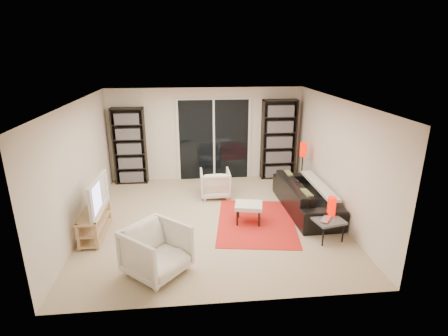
{
  "coord_description": "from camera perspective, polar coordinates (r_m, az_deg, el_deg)",
  "views": [
    {
      "loc": [
        -0.42,
        -6.42,
        3.27
      ],
      "look_at": [
        0.25,
        0.3,
        1.0
      ],
      "focal_mm": 28.0,
      "sensor_mm": 36.0,
      "label": 1
    }
  ],
  "objects": [
    {
      "name": "wall_back",
      "position": [
        9.16,
        -2.94,
        5.51
      ],
      "size": [
        5.0,
        0.02,
        2.4
      ],
      "primitive_type": "cube",
      "color": "beige",
      "rests_on": "ground"
    },
    {
      "name": "armchair_back",
      "position": [
        8.2,
        -1.46,
        -2.5
      ],
      "size": [
        0.68,
        0.7,
        0.64
      ],
      "primitive_type": "imported",
      "rotation": [
        0.0,
        0.0,
        3.14
      ],
      "color": "silver",
      "rests_on": "floor"
    },
    {
      "name": "bookshelf_right",
      "position": [
        9.32,
        8.91,
        4.59
      ],
      "size": [
        0.9,
        0.3,
        2.1
      ],
      "color": "black",
      "rests_on": "ground"
    },
    {
      "name": "tv",
      "position": [
        6.73,
        -20.68,
        -4.14
      ],
      "size": [
        0.18,
        1.07,
        0.61
      ],
      "primitive_type": "imported",
      "rotation": [
        0.0,
        0.0,
        1.53
      ],
      "color": "black",
      "rests_on": "tv_stand"
    },
    {
      "name": "rug",
      "position": [
        7.13,
        5.3,
        -8.77
      ],
      "size": [
        1.81,
        2.26,
        0.01
      ],
      "primitive_type": "cube",
      "rotation": [
        0.0,
        0.0,
        -0.15
      ],
      "color": "red",
      "rests_on": "floor"
    },
    {
      "name": "side_table",
      "position": [
        6.64,
        16.51,
        -8.25
      ],
      "size": [
        0.61,
        0.61,
        0.4
      ],
      "color": "#4F4F54",
      "rests_on": "floor"
    },
    {
      "name": "bookshelf_left",
      "position": [
        9.17,
        -15.15,
        3.45
      ],
      "size": [
        0.8,
        0.3,
        1.95
      ],
      "color": "black",
      "rests_on": "ground"
    },
    {
      "name": "ceiling",
      "position": [
        6.49,
        -1.97,
        10.87
      ],
      "size": [
        5.0,
        5.0,
        0.02
      ],
      "primitive_type": "cube",
      "color": "white",
      "rests_on": "wall_back"
    },
    {
      "name": "sliding_door",
      "position": [
        9.17,
        -1.67,
        4.58
      ],
      "size": [
        1.92,
        0.08,
        2.16
      ],
      "color": "white",
      "rests_on": "ground"
    },
    {
      "name": "laptop",
      "position": [
        6.55,
        16.68,
        -8.12
      ],
      "size": [
        0.36,
        0.38,
        0.03
      ],
      "primitive_type": "imported",
      "rotation": [
        0.0,
        0.0,
        0.96
      ],
      "color": "silver",
      "rests_on": "side_table"
    },
    {
      "name": "wall_left",
      "position": [
        7.05,
        -22.56,
        0.05
      ],
      "size": [
        0.02,
        5.0,
        2.4
      ],
      "primitive_type": "cube",
      "color": "beige",
      "rests_on": "ground"
    },
    {
      "name": "tv_stand",
      "position": [
        6.96,
        -20.33,
        -8.28
      ],
      "size": [
        0.37,
        1.14,
        0.5
      ],
      "color": "tan",
      "rests_on": "floor"
    },
    {
      "name": "floor",
      "position": [
        7.21,
        -1.76,
        -8.38
      ],
      "size": [
        5.0,
        5.0,
        0.0
      ],
      "primitive_type": "plane",
      "color": "tan",
      "rests_on": "ground"
    },
    {
      "name": "armchair_front",
      "position": [
        5.55,
        -10.98,
        -13.1
      ],
      "size": [
        1.18,
        1.18,
        0.77
      ],
      "primitive_type": "imported",
      "rotation": [
        0.0,
        0.0,
        0.84
      ],
      "color": "silver",
      "rests_on": "floor"
    },
    {
      "name": "floor_lamp",
      "position": [
        8.52,
        12.76,
        2.05
      ],
      "size": [
        0.18,
        0.18,
        1.22
      ],
      "color": "black",
      "rests_on": "floor"
    },
    {
      "name": "wall_front",
      "position": [
        4.45,
        0.4,
        -9.15
      ],
      "size": [
        5.0,
        0.02,
        2.4
      ],
      "primitive_type": "cube",
      "color": "beige",
      "rests_on": "ground"
    },
    {
      "name": "table_lamp",
      "position": [
        6.71,
        17.16,
        -5.98
      ],
      "size": [
        0.16,
        0.16,
        0.35
      ],
      "primitive_type": "cylinder",
      "color": "red",
      "rests_on": "side_table"
    },
    {
      "name": "ottoman",
      "position": [
        6.97,
        4.04,
        -6.28
      ],
      "size": [
        0.61,
        0.53,
        0.4
      ],
      "color": "silver",
      "rests_on": "floor"
    },
    {
      "name": "wall_right",
      "position": [
        7.35,
        17.99,
        1.29
      ],
      "size": [
        0.02,
        5.0,
        2.4
      ],
      "primitive_type": "cube",
      "color": "beige",
      "rests_on": "ground"
    },
    {
      "name": "sofa",
      "position": [
        7.7,
        13.24,
        -4.43
      ],
      "size": [
        0.93,
        2.25,
        0.65
      ],
      "primitive_type": "imported",
      "rotation": [
        0.0,
        0.0,
        1.59
      ],
      "color": "black",
      "rests_on": "floor"
    }
  ]
}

